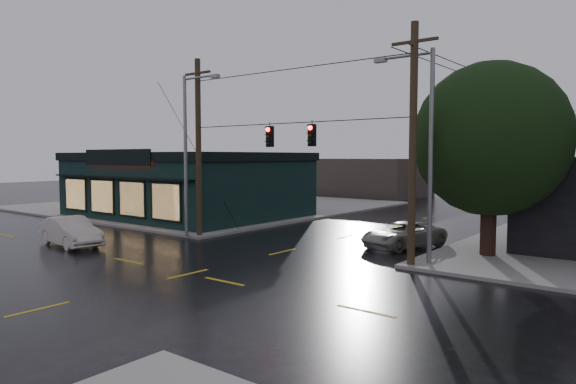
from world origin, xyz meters
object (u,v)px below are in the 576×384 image
Objects in this scene: corner_tree at (491,139)px; sedan_cream at (71,232)px; utility_pole_ne at (411,268)px; suv_silver at (403,235)px; utility_pole_nw at (200,238)px.

corner_tree is 1.91× the size of sedan_cream.
corner_tree is at bearing -54.28° from sedan_cream.
suv_silver is at bearing 119.10° from utility_pole_ne.
utility_pole_nw and utility_pole_ne have the same top height.
utility_pole_ne is at bearing -114.74° from corner_tree.
corner_tree is 1.87× the size of suv_silver.
utility_pole_ne is 2.21× the size of sedan_cream.
utility_pole_ne reaches higher than suv_silver.
corner_tree is 6.41m from suv_silver.
utility_pole_nw is 2.21× the size of sedan_cream.
suv_silver is at bearing -46.97° from sedan_cream.
suv_silver is (-2.37, 4.25, 0.66)m from utility_pole_ne.
utility_pole_nw is at bearing 180.00° from utility_pole_ne.
suv_silver is (13.87, 10.25, -0.10)m from sedan_cream.
corner_tree is 7.09m from utility_pole_ne.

